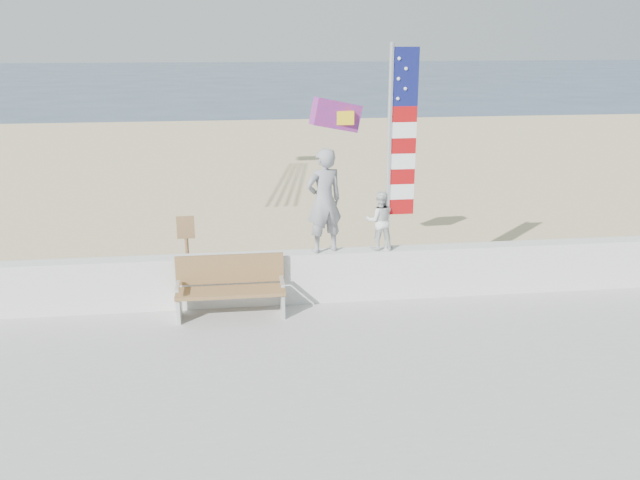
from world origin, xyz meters
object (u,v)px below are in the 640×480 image
at_px(adult, 324,201).
at_px(bench, 230,286).
at_px(child, 380,221).
at_px(flag, 397,140).

relative_size(adult, bench, 1.00).
relative_size(child, flag, 0.30).
bearing_deg(bench, child, 9.89).
bearing_deg(flag, adult, 179.99).
bearing_deg(child, bench, 10.50).
height_order(bench, flag, flag).
bearing_deg(child, flag, -179.45).
bearing_deg(flag, bench, -170.99).
relative_size(adult, child, 1.73).
height_order(adult, bench, adult).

